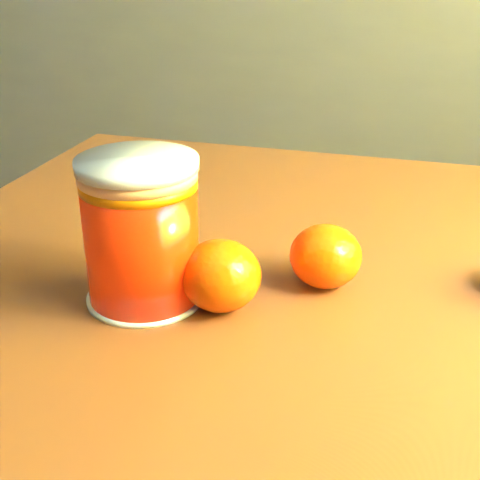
% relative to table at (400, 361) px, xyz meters
% --- Properties ---
extents(kitchen_counter, '(3.15, 0.60, 0.90)m').
position_rel_table_xyz_m(kitchen_counter, '(-0.98, 1.39, -0.15)').
color(kitchen_counter, '#56565C').
rests_on(kitchen_counter, ground).
extents(table, '(0.93, 0.66, 0.69)m').
position_rel_table_xyz_m(table, '(0.00, 0.00, 0.00)').
color(table, brown).
rests_on(table, ground).
extents(juice_glass, '(0.09, 0.09, 0.11)m').
position_rel_table_xyz_m(juice_glass, '(-0.20, -0.10, 0.14)').
color(juice_glass, red).
rests_on(juice_glass, table).
extents(orange_front, '(0.07, 0.07, 0.05)m').
position_rel_table_xyz_m(orange_front, '(-0.07, -0.04, 0.11)').
color(orange_front, '#E84704').
rests_on(orange_front, table).
extents(orange_extra, '(0.08, 0.08, 0.05)m').
position_rel_table_xyz_m(orange_extra, '(-0.14, -0.10, 0.12)').
color(orange_extra, '#E84704').
rests_on(orange_extra, table).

